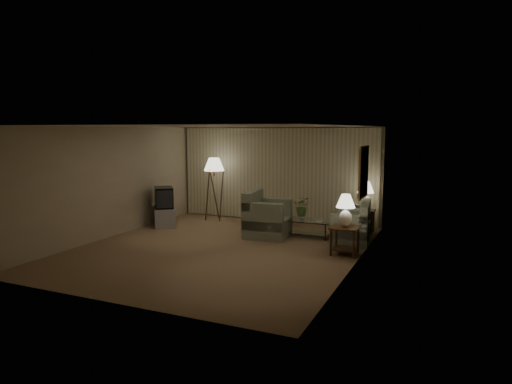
{
  "coord_description": "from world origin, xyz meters",
  "views": [
    {
      "loc": [
        4.71,
        -8.73,
        2.64
      ],
      "look_at": [
        0.62,
        0.6,
        1.23
      ],
      "focal_mm": 32.0,
      "sensor_mm": 36.0,
      "label": 1
    }
  ],
  "objects_px": {
    "crt_tv": "(164,197)",
    "ottoman": "(280,218)",
    "vase": "(302,217)",
    "armchair": "(268,219)",
    "floor_lamp": "(214,188)",
    "tv_cabinet": "(164,217)",
    "table_lamp_far": "(365,193)",
    "side_table_near": "(345,235)",
    "sofa": "(351,225)",
    "side_table_far": "(365,217)",
    "table_lamp_near": "(346,208)",
    "coffee_table": "(308,225)"
  },
  "relations": [
    {
      "from": "crt_tv",
      "to": "ottoman",
      "type": "xyz_separation_m",
      "value": [
        2.92,
        1.3,
        -0.57
      ]
    },
    {
      "from": "vase",
      "to": "ottoman",
      "type": "bearing_deg",
      "value": 134.33
    },
    {
      "from": "armchair",
      "to": "vase",
      "type": "distance_m",
      "value": 0.86
    },
    {
      "from": "crt_tv",
      "to": "floor_lamp",
      "type": "distance_m",
      "value": 1.54
    },
    {
      "from": "tv_cabinet",
      "to": "crt_tv",
      "type": "height_order",
      "value": "crt_tv"
    },
    {
      "from": "ottoman",
      "to": "vase",
      "type": "distance_m",
      "value": 1.36
    },
    {
      "from": "table_lamp_far",
      "to": "vase",
      "type": "distance_m",
      "value": 1.77
    },
    {
      "from": "armchair",
      "to": "table_lamp_far",
      "type": "relative_size",
      "value": 1.7
    },
    {
      "from": "side_table_near",
      "to": "ottoman",
      "type": "distance_m",
      "value": 3.17
    },
    {
      "from": "armchair",
      "to": "table_lamp_far",
      "type": "bearing_deg",
      "value": -61.73
    },
    {
      "from": "sofa",
      "to": "tv_cabinet",
      "type": "relative_size",
      "value": 1.84
    },
    {
      "from": "sofa",
      "to": "table_lamp_far",
      "type": "xyz_separation_m",
      "value": [
        0.15,
        0.92,
        0.66
      ]
    },
    {
      "from": "table_lamp_far",
      "to": "tv_cabinet",
      "type": "xyz_separation_m",
      "value": [
        -5.2,
        -1.36,
        -0.78
      ]
    },
    {
      "from": "table_lamp_far",
      "to": "side_table_near",
      "type": "bearing_deg",
      "value": -90.0
    },
    {
      "from": "ottoman",
      "to": "side_table_far",
      "type": "bearing_deg",
      "value": 1.66
    },
    {
      "from": "table_lamp_near",
      "to": "vase",
      "type": "distance_m",
      "value": 1.91
    },
    {
      "from": "table_lamp_far",
      "to": "floor_lamp",
      "type": "xyz_separation_m",
      "value": [
        -4.31,
        -0.12,
        -0.08
      ]
    },
    {
      "from": "armchair",
      "to": "crt_tv",
      "type": "height_order",
      "value": "crt_tv"
    },
    {
      "from": "ottoman",
      "to": "floor_lamp",
      "type": "bearing_deg",
      "value": -178.48
    },
    {
      "from": "table_lamp_far",
      "to": "side_table_far",
      "type": "bearing_deg",
      "value": 135.0
    },
    {
      "from": "side_table_near",
      "to": "table_lamp_near",
      "type": "distance_m",
      "value": 0.59
    },
    {
      "from": "side_table_far",
      "to": "table_lamp_far",
      "type": "relative_size",
      "value": 0.83
    },
    {
      "from": "side_table_near",
      "to": "floor_lamp",
      "type": "xyz_separation_m",
      "value": [
        -4.31,
        2.15,
        0.54
      ]
    },
    {
      "from": "side_table_near",
      "to": "table_lamp_far",
      "type": "bearing_deg",
      "value": 90.0
    },
    {
      "from": "side_table_near",
      "to": "crt_tv",
      "type": "height_order",
      "value": "crt_tv"
    },
    {
      "from": "table_lamp_near",
      "to": "side_table_far",
      "type": "bearing_deg",
      "value": 90.0
    },
    {
      "from": "side_table_far",
      "to": "vase",
      "type": "bearing_deg",
      "value": -143.03
    },
    {
      "from": "table_lamp_near",
      "to": "tv_cabinet",
      "type": "height_order",
      "value": "table_lamp_near"
    },
    {
      "from": "side_table_near",
      "to": "coffee_table",
      "type": "height_order",
      "value": "side_table_near"
    },
    {
      "from": "side_table_near",
      "to": "vase",
      "type": "height_order",
      "value": "side_table_near"
    },
    {
      "from": "sofa",
      "to": "crt_tv",
      "type": "height_order",
      "value": "crt_tv"
    },
    {
      "from": "table_lamp_far",
      "to": "ottoman",
      "type": "relative_size",
      "value": 1.13
    },
    {
      "from": "crt_tv",
      "to": "table_lamp_far",
      "type": "bearing_deg",
      "value": 66.31
    },
    {
      "from": "side_table_far",
      "to": "ottoman",
      "type": "bearing_deg",
      "value": -178.34
    },
    {
      "from": "coffee_table",
      "to": "tv_cabinet",
      "type": "distance_m",
      "value": 4.02
    },
    {
      "from": "side_table_near",
      "to": "side_table_far",
      "type": "height_order",
      "value": "same"
    },
    {
      "from": "side_table_far",
      "to": "crt_tv",
      "type": "distance_m",
      "value": 5.39
    },
    {
      "from": "side_table_near",
      "to": "ottoman",
      "type": "bearing_deg",
      "value": 136.0
    },
    {
      "from": "armchair",
      "to": "table_lamp_near",
      "type": "bearing_deg",
      "value": -117.49
    },
    {
      "from": "side_table_near",
      "to": "table_lamp_far",
      "type": "distance_m",
      "value": 2.35
    },
    {
      "from": "sofa",
      "to": "floor_lamp",
      "type": "height_order",
      "value": "floor_lamp"
    },
    {
      "from": "tv_cabinet",
      "to": "vase",
      "type": "distance_m",
      "value": 3.87
    },
    {
      "from": "armchair",
      "to": "crt_tv",
      "type": "xyz_separation_m",
      "value": [
        -3.08,
        0.04,
        0.34
      ]
    },
    {
      "from": "tv_cabinet",
      "to": "ottoman",
      "type": "height_order",
      "value": "tv_cabinet"
    },
    {
      "from": "side_table_far",
      "to": "ottoman",
      "type": "xyz_separation_m",
      "value": [
        -2.28,
        -0.07,
        -0.18
      ]
    },
    {
      "from": "sofa",
      "to": "vase",
      "type": "xyz_separation_m",
      "value": [
        -1.2,
        -0.1,
        0.12
      ]
    },
    {
      "from": "table_lamp_near",
      "to": "tv_cabinet",
      "type": "distance_m",
      "value": 5.33
    },
    {
      "from": "table_lamp_near",
      "to": "coffee_table",
      "type": "xyz_separation_m",
      "value": [
        -1.2,
        1.25,
        -0.73
      ]
    },
    {
      "from": "crt_tv",
      "to": "vase",
      "type": "bearing_deg",
      "value": 56.77
    },
    {
      "from": "table_lamp_near",
      "to": "table_lamp_far",
      "type": "bearing_deg",
      "value": 90.0
    }
  ]
}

